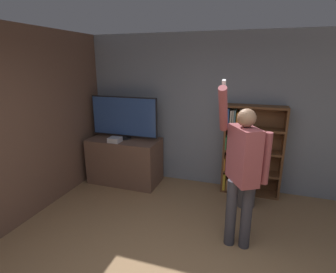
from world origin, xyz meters
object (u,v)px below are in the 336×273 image
(bookshelf, at_px, (247,151))
(television, at_px, (124,117))
(game_console, at_px, (115,140))
(waste_bin, at_px, (246,195))
(person, at_px, (242,167))

(bookshelf, bearing_deg, television, -174.04)
(game_console, xyz_separation_m, waste_bin, (2.29, 0.01, -0.71))
(television, xyz_separation_m, game_console, (-0.07, -0.25, -0.36))
(waste_bin, bearing_deg, bookshelf, 95.90)
(game_console, relative_size, person, 0.10)
(bookshelf, distance_m, person, 1.52)
(game_console, relative_size, bookshelf, 0.13)
(television, distance_m, person, 2.51)
(television, relative_size, waste_bin, 3.73)
(person, bearing_deg, television, -150.66)
(game_console, bearing_deg, television, 73.63)
(game_console, bearing_deg, bookshelf, 11.91)
(television, bearing_deg, game_console, -106.37)
(game_console, height_order, waste_bin, game_console)
(game_console, distance_m, person, 2.45)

